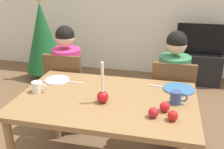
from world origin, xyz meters
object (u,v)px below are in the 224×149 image
at_px(person_right_child, 172,91).
at_px(candle_centerpiece, 103,94).
at_px(chair_left, 67,87).
at_px(tv, 203,39).
at_px(christmas_tree, 43,37).
at_px(apple_by_right_mug, 153,113).
at_px(chair_right, 171,97).
at_px(plate_left, 57,80).
at_px(tv_stand, 199,68).
at_px(apple_near_candle, 173,116).
at_px(apple_by_left_plate, 165,107).
at_px(plate_right, 179,89).
at_px(mug_right, 176,98).
at_px(person_left_child, 68,81).
at_px(mug_left, 37,87).
at_px(dining_table, 106,107).

height_order(person_right_child, candle_centerpiece, person_right_child).
height_order(chair_left, candle_centerpiece, candle_centerpiece).
relative_size(tv, christmas_tree, 0.60).
bearing_deg(apple_by_right_mug, chair_right, 80.66).
bearing_deg(plate_left, tv_stand, 54.60).
distance_m(christmas_tree, apple_near_candle, 2.97).
xyz_separation_m(chair_right, apple_by_left_plate, (-0.06, -0.72, 0.28)).
height_order(apple_near_candle, apple_by_left_plate, apple_by_left_plate).
xyz_separation_m(plate_right, mug_right, (-0.03, -0.26, 0.04)).
bearing_deg(apple_by_right_mug, candle_centerpiece, 161.49).
height_order(tv_stand, candle_centerpiece, candle_centerpiece).
height_order(apple_near_candle, apple_by_right_mug, same).
distance_m(plate_right, apple_by_left_plate, 0.41).
bearing_deg(mug_right, person_left_child, 151.42).
xyz_separation_m(person_right_child, plate_left, (-1.04, -0.41, 0.19)).
xyz_separation_m(chair_right, apple_near_candle, (-0.00, -0.83, 0.27)).
bearing_deg(plate_right, candle_centerpiece, -147.57).
bearing_deg(apple_near_candle, plate_left, 156.43).
bearing_deg(candle_centerpiece, person_left_child, 129.11).
bearing_deg(apple_near_candle, mug_left, 169.58).
relative_size(plate_left, apple_near_candle, 3.04).
bearing_deg(mug_left, chair_left, 90.97).
relative_size(chair_right, person_left_child, 0.77).
height_order(tv_stand, apple_by_right_mug, apple_by_right_mug).
bearing_deg(person_left_child, mug_right, -28.58).
distance_m(christmas_tree, candle_centerpiece, 2.52).
relative_size(mug_left, apple_near_candle, 1.78).
xyz_separation_m(dining_table, candle_centerpiece, (-0.01, -0.08, 0.15)).
distance_m(person_left_child, mug_right, 1.30).
relative_size(chair_left, apple_by_right_mug, 12.58).
bearing_deg(plate_left, chair_left, 100.32).
xyz_separation_m(person_right_child, apple_by_right_mug, (-0.13, -0.85, 0.22)).
distance_m(tv_stand, apple_by_left_plate, 2.52).
relative_size(dining_table, plate_right, 5.40).
bearing_deg(mug_right, plate_left, 169.00).
relative_size(person_left_child, candle_centerpiece, 3.62).
height_order(person_right_child, christmas_tree, christmas_tree).
bearing_deg(dining_table, tv, 67.65).
bearing_deg(apple_by_right_mug, chair_left, 140.06).
bearing_deg(mug_right, christmas_tree, 137.37).
height_order(candle_centerpiece, apple_by_right_mug, candle_centerpiece).
relative_size(tv, apple_by_left_plate, 10.74).
xyz_separation_m(chair_left, person_right_child, (1.11, 0.03, 0.06)).
bearing_deg(person_right_child, chair_left, -178.32).
distance_m(person_right_child, apple_by_right_mug, 0.88).
relative_size(tv, mug_left, 6.17).
distance_m(dining_table, candle_centerpiece, 0.17).
height_order(dining_table, mug_right, mug_right).
relative_size(person_right_child, candle_centerpiece, 3.62).
distance_m(christmas_tree, mug_left, 2.17).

